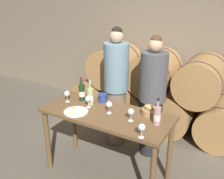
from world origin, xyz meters
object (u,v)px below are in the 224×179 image
bread_basket (149,111)px  cheese_plate (76,112)px  wine_bottle_white (90,96)px  person_right (152,98)px  wine_glass_center (109,105)px  wine_glass_far_left (67,94)px  wine_bottle_rose (157,116)px  tasting_table (106,122)px  person_left (116,88)px  wine_glass_right (131,112)px  blue_crock (103,97)px  wine_bottle_red (82,92)px  wine_glass_far_right (142,128)px  wine_glass_left (88,99)px

bread_basket → cheese_plate: bread_basket is taller
wine_bottle_white → person_right: bearing=47.2°
bread_basket → wine_glass_center: (-0.43, -0.20, 0.06)m
wine_glass_far_left → wine_bottle_rose: bearing=1.0°
tasting_table → person_right: person_right is taller
person_left → wine_glass_right: person_left is taller
blue_crock → cheese_plate: (-0.11, -0.43, -0.05)m
wine_bottle_red → person_left: bearing=71.6°
wine_glass_far_right → tasting_table: bearing=153.2°
cheese_plate → wine_glass_left: (0.05, 0.19, 0.10)m
blue_crock → wine_glass_far_left: size_ratio=0.78×
person_right → wine_bottle_rose: (0.33, -0.71, 0.12)m
blue_crock → person_right: bearing=44.2°
person_left → cheese_plate: person_left is taller
wine_glass_far_left → wine_glass_left: same height
wine_bottle_red → wine_glass_far_right: size_ratio=2.10×
person_left → wine_bottle_rose: 1.15m
wine_glass_far_right → wine_bottle_red: bearing=156.9°
wine_bottle_white → blue_crock: wine_bottle_white is taller
wine_bottle_white → wine_bottle_rose: (0.92, -0.07, -0.00)m
wine_bottle_rose → wine_glass_left: (-0.90, -0.02, 0.01)m
person_left → wine_glass_left: bearing=-89.4°
wine_glass_center → cheese_plate: bearing=-153.5°
cheese_plate → wine_glass_far_left: (-0.28, 0.19, 0.10)m
wine_glass_far_left → wine_glass_left: (0.33, 0.00, 0.00)m
wine_bottle_white → cheese_plate: bearing=-94.8°
cheese_plate → wine_glass_far_right: wine_glass_far_right is taller
person_left → wine_glass_center: bearing=-66.7°
blue_crock → wine_glass_far_right: wine_glass_far_right is taller
wine_glass_far_left → bread_basket: bearing=10.2°
bread_basket → wine_glass_right: size_ratio=1.22×
wine_glass_far_left → wine_glass_center: bearing=-0.9°
wine_glass_left → wine_glass_right: 0.62m
tasting_table → cheese_plate: bearing=-151.1°
wine_bottle_white → wine_glass_far_left: (-0.31, -0.09, 0.00)m
wine_glass_center → wine_glass_right: bearing=-8.3°
bread_basket → wine_glass_right: 0.28m
wine_bottle_white → bread_basket: size_ratio=1.70×
wine_glass_far_left → wine_bottle_red: bearing=47.1°
tasting_table → wine_glass_left: 0.36m
wine_bottle_rose → wine_glass_left: 0.90m
wine_glass_right → person_left: bearing=128.6°
person_right → wine_glass_center: 0.79m
tasting_table → person_left: person_left is taller
wine_bottle_red → wine_glass_far_left: bearing=-132.9°
wine_bottle_rose → person_left: bearing=142.0°
wine_bottle_red → wine_glass_far_left: 0.19m
bread_basket → wine_glass_left: wine_glass_left is taller
person_right → bread_basket: (0.17, -0.53, 0.07)m
wine_glass_left → wine_glass_right: bearing=-5.2°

